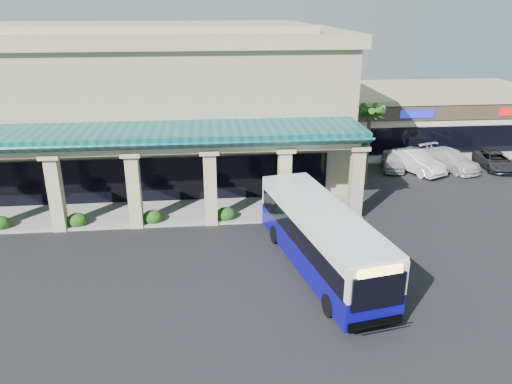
{
  "coord_description": "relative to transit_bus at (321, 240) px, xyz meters",
  "views": [
    {
      "loc": [
        -3.12,
        -23.02,
        12.78
      ],
      "look_at": [
        -0.3,
        4.59,
        2.2
      ],
      "focal_mm": 35.0,
      "sensor_mm": 36.0,
      "label": 1
    }
  ],
  "objects": [
    {
      "name": "pedestrian",
      "position": [
        1.23,
        -0.01,
        -0.79
      ],
      "size": [
        0.6,
        0.73,
        1.73
      ],
      "primitive_type": "imported",
      "rotation": [
        0.0,
        0.0,
        1.22
      ],
      "color": "#44475B",
      "rests_on": "ground"
    },
    {
      "name": "arcade",
      "position": [
        -10.4,
        7.8,
        1.2
      ],
      "size": [
        30.0,
        6.2,
        5.7
      ],
      "primitive_type": null,
      "color": "#0C474B",
      "rests_on": "ground"
    },
    {
      "name": "car_silver",
      "position": [
        9.55,
        15.51,
        -0.93
      ],
      "size": [
        2.8,
        4.53,
        1.44
      ],
      "primitive_type": "imported",
      "rotation": [
        0.0,
        0.0,
        -0.28
      ],
      "color": "#A4A4A7",
      "rests_on": "ground"
    },
    {
      "name": "transit_bus",
      "position": [
        0.0,
        0.0,
        0.0
      ],
      "size": [
        4.9,
        12.15,
        3.31
      ],
      "primitive_type": null,
      "rotation": [
        0.0,
        0.0,
        0.19
      ],
      "color": "#0A0784",
      "rests_on": "ground"
    },
    {
      "name": "car_gray",
      "position": [
        17.94,
        14.78,
        -0.99
      ],
      "size": [
        2.75,
        5.02,
        1.33
      ],
      "primitive_type": "imported",
      "rotation": [
        0.0,
        0.0,
        -0.12
      ],
      "color": "#26282C",
      "rests_on": "ground"
    },
    {
      "name": "car_white",
      "position": [
        11.02,
        14.7,
        -0.79
      ],
      "size": [
        3.86,
        5.55,
        1.74
      ],
      "primitive_type": "imported",
      "rotation": [
        0.0,
        0.0,
        0.43
      ],
      "color": "silver",
      "rests_on": "ground"
    },
    {
      "name": "strip_mall",
      "position": [
        15.6,
        25.0,
        0.8
      ],
      "size": [
        22.5,
        12.5,
        4.9
      ],
      "primitive_type": null,
      "color": "beige",
      "rests_on": "ground"
    },
    {
      "name": "palm_1",
      "position": [
        7.1,
        15.0,
        1.25
      ],
      "size": [
        2.4,
        2.4,
        5.8
      ],
      "primitive_type": null,
      "color": "#1D4311",
      "rests_on": "ground"
    },
    {
      "name": "main_building",
      "position": [
        -10.4,
        17.0,
        4.02
      ],
      "size": [
        30.8,
        14.8,
        11.35
      ],
      "primitive_type": null,
      "color": "tan",
      "rests_on": "ground"
    },
    {
      "name": "ground",
      "position": [
        -2.4,
        1.0,
        -1.65
      ],
      "size": [
        110.0,
        110.0,
        0.0
      ],
      "primitive_type": "plane",
      "color": "black"
    },
    {
      "name": "car_red",
      "position": [
        14.19,
        15.11,
        -0.86
      ],
      "size": [
        3.95,
        5.9,
        1.59
      ],
      "primitive_type": "imported",
      "rotation": [
        0.0,
        0.0,
        0.35
      ],
      "color": "silver",
      "rests_on": "ground"
    },
    {
      "name": "broadleaf_tree",
      "position": [
        5.1,
        20.0,
        0.75
      ],
      "size": [
        2.6,
        2.6,
        4.81
      ],
      "primitive_type": null,
      "color": "#1C4910",
      "rests_on": "ground"
    },
    {
      "name": "palm_0",
      "position": [
        6.1,
        12.0,
        1.65
      ],
      "size": [
        2.4,
        2.4,
        6.6
      ],
      "primitive_type": null,
      "color": "#1D4311",
      "rests_on": "ground"
    }
  ]
}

